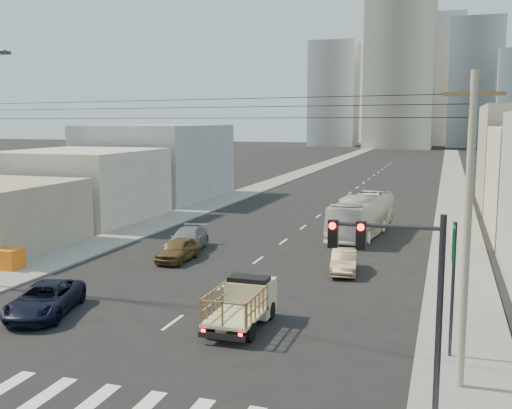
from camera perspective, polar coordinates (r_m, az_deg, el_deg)
The scene contains 22 objects.
ground at distance 24.45m, azimuth -10.02°, elevation -12.48°, with size 420.00×420.00×0.00m, color black.
sidewalk_left at distance 93.37m, azimuth 3.70°, elevation 2.81°, with size 3.50×180.00×0.12m, color slate.
sidewalk_right at distance 90.60m, azimuth 18.28°, elevation 2.26°, with size 3.50×180.00×0.12m, color slate.
crosswalk at distance 19.77m, azimuth -18.48°, elevation -17.90°, with size 18.59×3.80×0.01m.
lane_dashes at distance 74.48m, azimuth 9.29°, elevation 1.36°, with size 0.15×104.00×0.01m.
flatbed_pickup at distance 25.16m, azimuth -1.28°, elevation -9.13°, with size 1.95×4.41×1.90m.
navy_pickup at distance 28.27m, azimuth -19.47°, elevation -8.51°, with size 2.29×4.97×1.38m, color black.
city_bus at distance 45.07m, azimuth 10.07°, elevation -1.05°, with size 2.53×10.80×3.01m, color silver.
sedan_brown at distance 36.94m, azimuth -7.41°, elevation -4.27°, with size 1.63×4.06×1.38m, color brown.
sedan_tan at distance 34.18m, azimuth 8.39°, elevation -5.36°, with size 1.38×3.96×1.30m, color #947656.
sedan_grey at distance 39.79m, azimuth -6.55°, elevation -3.32°, with size 2.02×4.97×1.44m, color slate.
traffic_signal at distance 17.31m, azimuth 13.75°, elevation -7.06°, with size 3.23×0.35×6.00m.
green_sign at distance 22.22m, azimuth 18.26°, elevation -4.79°, with size 0.18×1.60×5.00m.
utility_pole at distance 19.50m, azimuth 19.47°, elevation -2.27°, with size 1.80×0.24×10.00m.
overhead_wires at distance 24.26m, azimuth -8.87°, elevation 9.00°, with size 23.01×5.02×0.72m.
crate_stack at distance 37.18m, azimuth -22.74°, elevation -4.76°, with size 1.80×1.20×1.14m.
bldg_left_mid at distance 53.61m, azimuth -16.17°, elevation 1.80°, with size 11.00×12.00×6.00m, color #BBAE96.
bldg_left_far at distance 66.67m, azimuth -9.37°, elevation 4.03°, with size 12.00×16.00×8.00m, color gray.
high_rise_tower at distance 191.98m, azimuth 13.65°, elevation 14.23°, with size 20.00×20.00×60.00m, color gray.
midrise_ne at distance 205.65m, azimuth 20.10°, elevation 10.75°, with size 16.00×16.00×40.00m, color gray.
midrise_nw at distance 203.74m, azimuth 7.46°, elevation 10.34°, with size 15.00×15.00×34.00m, color gray.
midrise_back at distance 220.67m, azimuth 16.80°, elevation 11.19°, with size 18.00×18.00×44.00m, color gray.
Camera 1 is at (10.83, -20.20, 8.51)m, focal length 42.00 mm.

